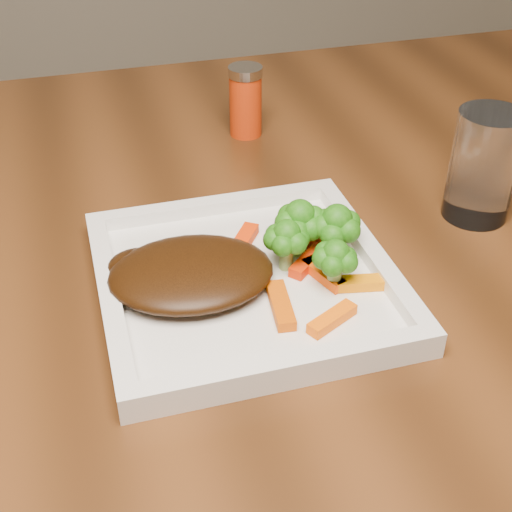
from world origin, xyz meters
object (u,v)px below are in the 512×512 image
object	(u,v)px
plate	(246,284)
drinking_glass	(483,166)
spice_shaker	(246,101)
steak	(191,273)
dining_table	(236,429)

from	to	relation	value
plate	drinking_glass	world-z (taller)	drinking_glass
drinking_glass	spice_shaker	bearing A→B (deg)	125.60
steak	spice_shaker	xyz separation A→B (m)	(0.14, 0.32, 0.02)
plate	drinking_glass	xyz separation A→B (m)	(0.28, 0.06, 0.05)
steak	spice_shaker	distance (m)	0.35
drinking_glass	dining_table	bearing A→B (deg)	159.83
plate	spice_shaker	bearing A→B (deg)	74.74
dining_table	spice_shaker	size ratio (longest dim) A/B	17.39
steak	drinking_glass	bearing A→B (deg)	9.65
dining_table	steak	bearing A→B (deg)	-116.89
steak	dining_table	bearing A→B (deg)	63.11
drinking_glass	steak	bearing A→B (deg)	-170.35
dining_table	steak	world-z (taller)	steak
dining_table	spice_shaker	bearing A→B (deg)	69.51
spice_shaker	drinking_glass	bearing A→B (deg)	-54.40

